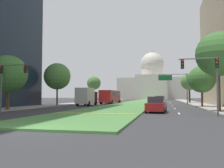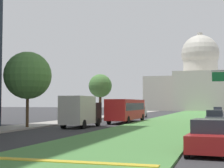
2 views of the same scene
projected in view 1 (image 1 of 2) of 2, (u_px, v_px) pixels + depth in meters
ground_plane at (143, 102)px, 71.06m from camera, size 267.99×267.99×0.00m
grass_median at (141, 102)px, 65.13m from camera, size 8.38×109.63×0.14m
median_curb_nose at (94, 113)px, 21.73m from camera, size 7.54×0.50×0.04m
lane_dashes_right at (171, 104)px, 51.82m from camera, size 0.16×62.69×0.01m
sidewalk_left at (87, 102)px, 62.02m from camera, size 4.00×109.63×0.15m
sidewalk_right at (194, 103)px, 56.35m from camera, size 4.00×109.63×0.15m
capitol_building at (152, 83)px, 130.14m from camera, size 35.97×23.80×26.63m
traffic_light_near_left at (8, 77)px, 25.37m from camera, size 3.34×0.35×5.20m
traffic_light_near_right at (207, 73)px, 20.71m from camera, size 3.34×0.35×5.20m
overhead_guide_sign at (176, 82)px, 49.72m from camera, size 6.00×0.20×6.50m
street_tree_left_near at (8, 74)px, 28.44m from camera, size 4.51×4.51×6.64m
street_tree_right_near at (218, 54)px, 25.61m from camera, size 4.80×4.80×8.66m
street_tree_left_mid at (57, 76)px, 42.11m from camera, size 4.70×4.70×7.58m
street_tree_right_mid at (202, 79)px, 37.24m from camera, size 4.24×4.24×6.50m
street_tree_left_far at (94, 83)px, 63.80m from camera, size 3.69×3.69×7.09m
street_tree_right_far at (189, 82)px, 58.94m from camera, size 4.22×4.22×7.41m
sedan_lead_stopped at (156, 105)px, 25.52m from camera, size 2.21×4.54×1.70m
sedan_midblock at (159, 101)px, 45.99m from camera, size 2.10×4.37×1.76m
sedan_distant at (107, 100)px, 58.69m from camera, size 1.86×4.67×1.76m
sedan_far_horizon at (117, 99)px, 70.63m from camera, size 2.14×4.33×1.86m
sedan_very_far at (162, 99)px, 83.65m from camera, size 2.08×4.30×1.69m
box_truck_delivery at (87, 96)px, 43.90m from camera, size 2.40×6.40×3.20m
city_bus at (110, 96)px, 53.35m from camera, size 2.62×11.00×2.95m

